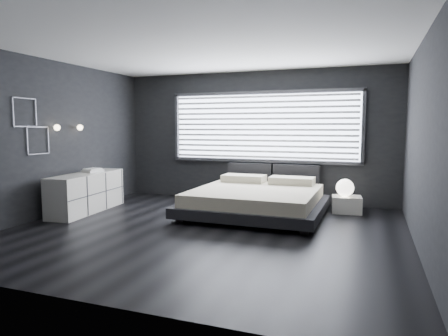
% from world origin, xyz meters
% --- Properties ---
extents(room, '(6.04, 6.00, 2.80)m').
position_xyz_m(room, '(0.00, 0.00, 1.40)').
color(room, black).
rests_on(room, ground).
extents(window, '(4.14, 0.09, 1.52)m').
position_xyz_m(window, '(0.20, 2.70, 1.61)').
color(window, white).
rests_on(window, ground).
extents(headboard, '(1.96, 0.16, 0.52)m').
position_xyz_m(headboard, '(0.45, 2.64, 0.57)').
color(headboard, black).
rests_on(headboard, ground).
extents(sconce_near, '(0.18, 0.11, 0.11)m').
position_xyz_m(sconce_near, '(-2.88, 0.05, 1.60)').
color(sconce_near, silver).
rests_on(sconce_near, ground).
extents(sconce_far, '(0.18, 0.11, 0.11)m').
position_xyz_m(sconce_far, '(-2.88, 0.65, 1.60)').
color(sconce_far, silver).
rests_on(sconce_far, ground).
extents(wall_art_upper, '(0.01, 0.48, 0.48)m').
position_xyz_m(wall_art_upper, '(-2.98, -0.55, 1.85)').
color(wall_art_upper, '#47474C').
rests_on(wall_art_upper, ground).
extents(wall_art_lower, '(0.01, 0.48, 0.48)m').
position_xyz_m(wall_art_lower, '(-2.98, -0.30, 1.38)').
color(wall_art_lower, '#47474C').
rests_on(wall_art_lower, ground).
extents(bed, '(2.44, 2.33, 0.63)m').
position_xyz_m(bed, '(0.45, 1.34, 0.29)').
color(bed, black).
rests_on(bed, ground).
extents(nightstand, '(0.58, 0.50, 0.31)m').
position_xyz_m(nightstand, '(2.00, 2.13, 0.16)').
color(nightstand, white).
rests_on(nightstand, ground).
extents(orb_lamp, '(0.33, 0.33, 0.33)m').
position_xyz_m(orb_lamp, '(1.96, 2.11, 0.48)').
color(orb_lamp, white).
rests_on(orb_lamp, nightstand).
extents(dresser, '(0.68, 1.88, 0.74)m').
position_xyz_m(dresser, '(-2.67, 0.52, 0.37)').
color(dresser, white).
rests_on(dresser, ground).
extents(book_stack, '(0.33, 0.39, 0.07)m').
position_xyz_m(book_stack, '(-2.69, 0.74, 0.77)').
color(book_stack, silver).
rests_on(book_stack, dresser).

